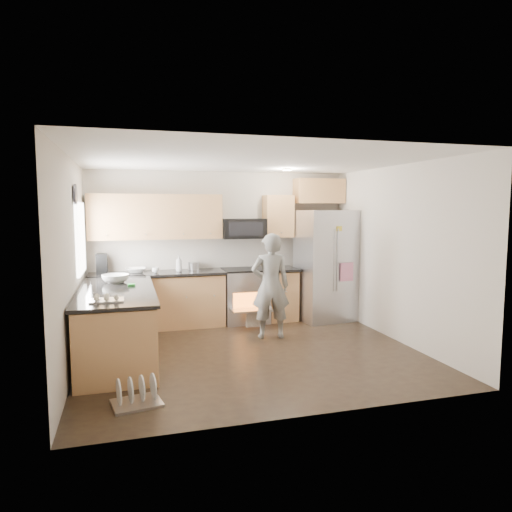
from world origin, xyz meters
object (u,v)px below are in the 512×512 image
object	(u,v)px
stove_range	(245,283)
dish_rack	(137,397)
refrigerator	(326,265)
person	(270,286)

from	to	relation	value
stove_range	dish_rack	world-z (taller)	stove_range
refrigerator	dish_rack	xyz separation A→B (m)	(-3.32, -2.74, -0.89)
person	dish_rack	bearing A→B (deg)	52.26
person	dish_rack	xyz separation A→B (m)	(-2.03, -1.92, -0.72)
stove_range	dish_rack	size ratio (longest dim) A/B	3.34
stove_range	person	bearing A→B (deg)	-83.23
stove_range	person	world-z (taller)	stove_range
dish_rack	refrigerator	bearing A→B (deg)	39.53
refrigerator	dish_rack	world-z (taller)	refrigerator
stove_range	person	distance (m)	1.08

